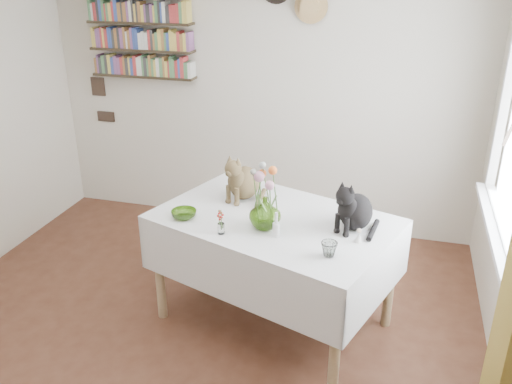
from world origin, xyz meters
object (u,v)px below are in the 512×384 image
(tabby_cat, at_px, (244,174))
(bookshelf_unit, at_px, (140,27))
(flower_vase, at_px, (265,213))
(dining_table, at_px, (274,245))
(black_cat, at_px, (357,203))

(tabby_cat, distance_m, bookshelf_unit, 1.98)
(flower_vase, bearing_deg, bookshelf_unit, 134.54)
(dining_table, bearing_deg, bookshelf_unit, 137.75)
(tabby_cat, bearing_deg, black_cat, 2.57)
(black_cat, distance_m, bookshelf_unit, 2.74)
(dining_table, distance_m, flower_vase, 0.35)
(tabby_cat, relative_size, black_cat, 1.02)
(dining_table, distance_m, black_cat, 0.65)
(bookshelf_unit, bearing_deg, flower_vase, -45.46)
(black_cat, xyz_separation_m, flower_vase, (-0.56, -0.16, -0.07))
(black_cat, height_order, bookshelf_unit, bookshelf_unit)
(bookshelf_unit, bearing_deg, dining_table, -42.25)
(dining_table, xyz_separation_m, black_cat, (0.53, 0.01, 0.38))
(dining_table, bearing_deg, black_cat, 1.38)
(black_cat, height_order, flower_vase, black_cat)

